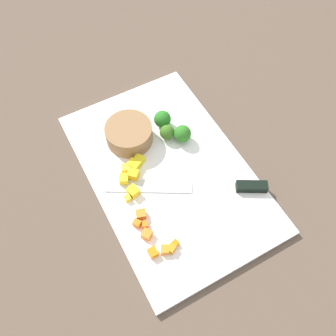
# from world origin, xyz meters

# --- Properties ---
(ground_plane) EXTENTS (4.00, 4.00, 0.00)m
(ground_plane) POSITION_xyz_m (0.00, 0.00, 0.00)
(ground_plane) COLOR brown
(cutting_board) EXTENTS (0.49, 0.32, 0.01)m
(cutting_board) POSITION_xyz_m (0.00, 0.00, 0.01)
(cutting_board) COLOR white
(cutting_board) RESTS_ON ground_plane
(prep_bowl) EXTENTS (0.10, 0.10, 0.04)m
(prep_bowl) POSITION_xyz_m (0.11, 0.04, 0.03)
(prep_bowl) COLOR olive
(prep_bowl) RESTS_ON cutting_board
(chef_knife) EXTENTS (0.19, 0.30, 0.02)m
(chef_knife) POSITION_xyz_m (-0.08, -0.06, 0.02)
(chef_knife) COLOR silver
(chef_knife) RESTS_ON cutting_board
(carrot_dice_0) EXTENTS (0.02, 0.02, 0.01)m
(carrot_dice_0) POSITION_xyz_m (-0.16, 0.08, 0.02)
(carrot_dice_0) COLOR orange
(carrot_dice_0) RESTS_ON cutting_board
(carrot_dice_1) EXTENTS (0.02, 0.02, 0.01)m
(carrot_dice_1) POSITION_xyz_m (-0.15, 0.09, 0.02)
(carrot_dice_1) COLOR orange
(carrot_dice_1) RESTS_ON cutting_board
(carrot_dice_2) EXTENTS (0.02, 0.02, 0.01)m
(carrot_dice_2) POSITION_xyz_m (-0.09, 0.10, 0.02)
(carrot_dice_2) COLOR orange
(carrot_dice_2) RESTS_ON cutting_board
(carrot_dice_3) EXTENTS (0.02, 0.03, 0.01)m
(carrot_dice_3) POSITION_xyz_m (-0.11, 0.11, 0.02)
(carrot_dice_3) COLOR orange
(carrot_dice_3) RESTS_ON cutting_board
(carrot_dice_4) EXTENTS (0.02, 0.02, 0.01)m
(carrot_dice_4) POSITION_xyz_m (-0.08, 0.11, 0.02)
(carrot_dice_4) COLOR orange
(carrot_dice_4) RESTS_ON cutting_board
(carrot_dice_5) EXTENTS (0.02, 0.02, 0.02)m
(carrot_dice_5) POSITION_xyz_m (-0.07, 0.10, 0.02)
(carrot_dice_5) COLOR orange
(carrot_dice_5) RESTS_ON cutting_board
(carrot_dice_6) EXTENTS (0.02, 0.02, 0.01)m
(carrot_dice_6) POSITION_xyz_m (-0.15, 0.11, 0.02)
(carrot_dice_6) COLOR orange
(carrot_dice_6) RESTS_ON cutting_board
(carrot_dice_7) EXTENTS (0.01, 0.01, 0.01)m
(carrot_dice_7) POSITION_xyz_m (-0.15, 0.07, 0.02)
(carrot_dice_7) COLOR orange
(carrot_dice_7) RESTS_ON cutting_board
(pepper_dice_0) EXTENTS (0.03, 0.03, 0.02)m
(pepper_dice_0) POSITION_xyz_m (-0.01, 0.09, 0.02)
(pepper_dice_0) COLOR yellow
(pepper_dice_0) RESTS_ON cutting_board
(pepper_dice_1) EXTENTS (0.03, 0.03, 0.02)m
(pepper_dice_1) POSITION_xyz_m (0.04, 0.06, 0.02)
(pepper_dice_1) COLOR yellow
(pepper_dice_1) RESTS_ON cutting_board
(pepper_dice_2) EXTENTS (0.02, 0.03, 0.02)m
(pepper_dice_2) POSITION_xyz_m (0.04, 0.08, 0.02)
(pepper_dice_2) COLOR yellow
(pepper_dice_2) RESTS_ON cutting_board
(pepper_dice_3) EXTENTS (0.01, 0.01, 0.01)m
(pepper_dice_3) POSITION_xyz_m (-0.02, 0.10, 0.02)
(pepper_dice_3) COLOR yellow
(pepper_dice_3) RESTS_ON cutting_board
(pepper_dice_4) EXTENTS (0.03, 0.03, 0.02)m
(pepper_dice_4) POSITION_xyz_m (0.02, 0.09, 0.02)
(pepper_dice_4) COLOR yellow
(pepper_dice_4) RESTS_ON cutting_board
(pepper_dice_5) EXTENTS (0.03, 0.03, 0.02)m
(pepper_dice_5) POSITION_xyz_m (0.02, 0.07, 0.02)
(pepper_dice_5) COLOR yellow
(pepper_dice_5) RESTS_ON cutting_board
(pepper_dice_6) EXTENTS (0.03, 0.03, 0.01)m
(pepper_dice_6) POSITION_xyz_m (0.05, 0.04, 0.02)
(pepper_dice_6) COLOR yellow
(pepper_dice_6) RESTS_ON cutting_board
(broccoli_floret_0) EXTENTS (0.03, 0.03, 0.04)m
(broccoli_floret_0) POSITION_xyz_m (0.08, -0.04, 0.03)
(broccoli_floret_0) COLOR #8EC25C
(broccoli_floret_0) RESTS_ON cutting_board
(broccoli_floret_1) EXTENTS (0.04, 0.04, 0.04)m
(broccoli_floret_1) POSITION_xyz_m (0.06, -0.07, 0.03)
(broccoli_floret_1) COLOR #93B966
(broccoli_floret_1) RESTS_ON cutting_board
(broccoli_floret_2) EXTENTS (0.04, 0.04, 0.04)m
(broccoli_floret_2) POSITION_xyz_m (0.11, -0.05, 0.03)
(broccoli_floret_2) COLOR #84AA55
(broccoli_floret_2) RESTS_ON cutting_board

